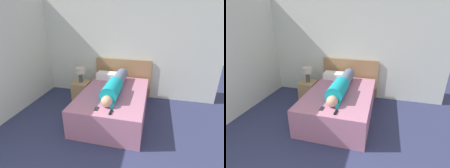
{
  "view_description": "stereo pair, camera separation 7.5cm",
  "coord_description": "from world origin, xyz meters",
  "views": [
    {
      "loc": [
        0.99,
        -0.5,
        2.17
      ],
      "look_at": [
        0.21,
        2.68,
        0.83
      ],
      "focal_mm": 28.0,
      "sensor_mm": 36.0,
      "label": 1
    },
    {
      "loc": [
        1.07,
        -0.48,
        2.17
      ],
      "look_at": [
        0.21,
        2.68,
        0.83
      ],
      "focal_mm": 28.0,
      "sensor_mm": 36.0,
      "label": 2
    }
  ],
  "objects": [
    {
      "name": "wall_back",
      "position": [
        0.0,
        4.0,
        1.3
      ],
      "size": [
        5.17,
        0.06,
        2.6
      ],
      "color": "silver",
      "rests_on": "ground_plane"
    },
    {
      "name": "headboard",
      "position": [
        0.21,
        3.93,
        0.52
      ],
      "size": [
        1.5,
        0.04,
        1.04
      ],
      "color": "#A37A51",
      "rests_on": "ground_plane"
    },
    {
      "name": "bed",
      "position": [
        0.21,
        2.83,
        0.29
      ],
      "size": [
        1.38,
        1.99,
        0.58
      ],
      "color": "#B2708E",
      "rests_on": "ground_plane"
    },
    {
      "name": "tv_remote",
      "position": [
        0.36,
        2.0,
        0.6
      ],
      "size": [
        0.04,
        0.15,
        0.02
      ],
      "color": "black",
      "rests_on": "bed"
    },
    {
      "name": "person_lying",
      "position": [
        0.23,
        2.86,
        0.73
      ],
      "size": [
        0.33,
        1.61,
        0.33
      ],
      "color": "tan",
      "rests_on": "bed"
    },
    {
      "name": "pillow_near_headboard",
      "position": [
        -0.14,
        3.59,
        0.67
      ],
      "size": [
        0.52,
        0.29,
        0.17
      ],
      "color": "white",
      "rests_on": "bed"
    },
    {
      "name": "nightstand",
      "position": [
        -0.78,
        3.37,
        0.26
      ],
      "size": [
        0.41,
        0.42,
        0.52
      ],
      "color": "tan",
      "rests_on": "ground_plane"
    },
    {
      "name": "cell_phone",
      "position": [
        0.08,
        2.07,
        0.59
      ],
      "size": [
        0.06,
        0.13,
        0.01
      ],
      "color": "black",
      "rests_on": "bed"
    },
    {
      "name": "table_lamp",
      "position": [
        -0.78,
        3.37,
        0.78
      ],
      "size": [
        0.24,
        0.24,
        0.39
      ],
      "color": "#4C4C51",
      "rests_on": "nightstand"
    }
  ]
}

